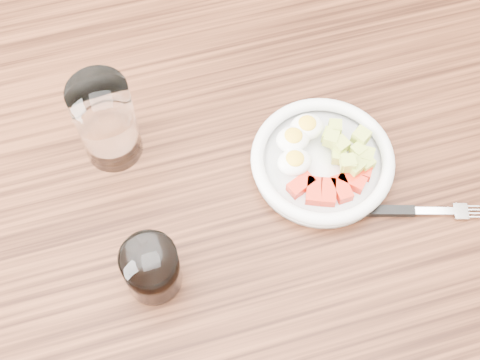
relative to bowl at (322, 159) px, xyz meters
The scene contains 6 objects.
ground 0.80m from the bowl, behind, with size 4.00×4.00×0.00m, color brown.
dining_table 0.16m from the bowl, behind, with size 1.50×0.90×0.77m.
bowl is the anchor object (origin of this frame).
fork 0.12m from the bowl, 51.59° to the right, with size 0.20×0.07×0.01m.
water_glass 0.29m from the bowl, 158.52° to the left, with size 0.08×0.08×0.14m, color white.
coffee_glass 0.28m from the bowl, 159.17° to the right, with size 0.07×0.07×0.08m.
Camera 1 is at (-0.12, -0.38, 1.59)m, focal length 50.00 mm.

